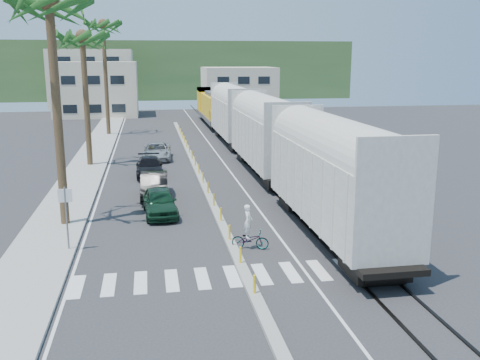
{
  "coord_description": "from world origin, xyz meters",
  "views": [
    {
      "loc": [
        -3.58,
        -21.66,
        8.48
      ],
      "look_at": [
        1.25,
        6.33,
        2.0
      ],
      "focal_mm": 40.0,
      "sensor_mm": 36.0,
      "label": 1
    }
  ],
  "objects_px": {
    "car_lead": "(160,202)",
    "car_second": "(154,186)",
    "cyclist": "(250,235)",
    "street_sign": "(66,209)"
  },
  "relations": [
    {
      "from": "street_sign",
      "to": "car_lead",
      "type": "xyz_separation_m",
      "value": [
        4.19,
        5.16,
        -1.23
      ]
    },
    {
      "from": "cyclist",
      "to": "car_second",
      "type": "bearing_deg",
      "value": 40.96
    },
    {
      "from": "car_lead",
      "to": "car_second",
      "type": "distance_m",
      "value": 3.81
    },
    {
      "from": "street_sign",
      "to": "cyclist",
      "type": "xyz_separation_m",
      "value": [
        8.07,
        -1.01,
        -1.32
      ]
    },
    {
      "from": "street_sign",
      "to": "car_second",
      "type": "bearing_deg",
      "value": 66.21
    },
    {
      "from": "car_lead",
      "to": "car_second",
      "type": "xyz_separation_m",
      "value": [
        -0.24,
        3.8,
        0.03
      ]
    },
    {
      "from": "car_lead",
      "to": "car_second",
      "type": "height_order",
      "value": "car_second"
    },
    {
      "from": "car_second",
      "to": "cyclist",
      "type": "xyz_separation_m",
      "value": [
        4.12,
        -9.97,
        -0.12
      ]
    },
    {
      "from": "street_sign",
      "to": "car_second",
      "type": "xyz_separation_m",
      "value": [
        3.95,
        8.96,
        -1.2
      ]
    },
    {
      "from": "street_sign",
      "to": "cyclist",
      "type": "height_order",
      "value": "street_sign"
    }
  ]
}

